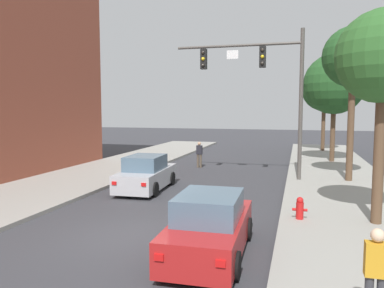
{
  "coord_description": "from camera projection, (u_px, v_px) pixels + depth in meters",
  "views": [
    {
      "loc": [
        4.54,
        -9.82,
        3.69
      ],
      "look_at": [
        -0.47,
        7.79,
        2.0
      ],
      "focal_mm": 35.27,
      "sensor_mm": 36.0,
      "label": 1
    }
  ],
  "objects": [
    {
      "name": "sidewalk_right",
      "position": [
        379.0,
        258.0,
        9.2
      ],
      "size": [
        5.0,
        60.0,
        0.15
      ],
      "primitive_type": "cube",
      "color": "#99968E",
      "rests_on": "ground"
    },
    {
      "name": "car_lead_silver",
      "position": [
        146.0,
        174.0,
        17.25
      ],
      "size": [
        2.0,
        4.31,
        1.6
      ],
      "color": "#B7B7BC",
      "rests_on": "ground"
    },
    {
      "name": "pedestrian_crossing_road",
      "position": [
        199.0,
        153.0,
        23.84
      ],
      "size": [
        0.36,
        0.22,
        1.64
      ],
      "color": "brown",
      "rests_on": "ground"
    },
    {
      "name": "traffic_signal_mast",
      "position": [
        264.0,
        77.0,
        19.1
      ],
      "size": [
        6.5,
        0.38,
        7.5
      ],
      "color": "#514C47",
      "rests_on": "sidewalk_right"
    },
    {
      "name": "street_tree_second",
      "position": [
        353.0,
        58.0,
        18.24
      ],
      "size": [
        2.95,
        2.95,
        7.56
      ],
      "color": "brown",
      "rests_on": "sidewalk_right"
    },
    {
      "name": "fire_hydrant",
      "position": [
        300.0,
        208.0,
        12.18
      ],
      "size": [
        0.48,
        0.24,
        0.72
      ],
      "color": "red",
      "rests_on": "sidewalk_right"
    },
    {
      "name": "street_tree_farthest",
      "position": [
        324.0,
        89.0,
        32.03
      ],
      "size": [
        3.75,
        3.75,
        7.15
      ],
      "color": "brown",
      "rests_on": "sidewalk_right"
    },
    {
      "name": "street_tree_nearest",
      "position": [
        383.0,
        58.0,
        11.3
      ],
      "size": [
        2.83,
        2.83,
        6.54
      ],
      "color": "brown",
      "rests_on": "sidewalk_right"
    },
    {
      "name": "street_tree_third",
      "position": [
        334.0,
        84.0,
        25.28
      ],
      "size": [
        4.06,
        4.06,
        7.27
      ],
      "color": "brown",
      "rests_on": "sidewalk_right"
    },
    {
      "name": "car_following_red",
      "position": [
        210.0,
        227.0,
        9.52
      ],
      "size": [
        1.93,
        4.28,
        1.6
      ],
      "color": "#B21E1E",
      "rests_on": "ground"
    },
    {
      "name": "pedestrian_sidewalk_right_walker",
      "position": [
        376.0,
        272.0,
        6.09
      ],
      "size": [
        0.36,
        0.22,
        1.64
      ],
      "color": "#333338",
      "rests_on": "sidewalk_right"
    },
    {
      "name": "ground_plane",
      "position": [
        134.0,
        236.0,
        10.98
      ],
      "size": [
        120.0,
        120.0,
        0.0
      ],
      "primitive_type": "plane",
      "color": "#38383D"
    }
  ]
}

